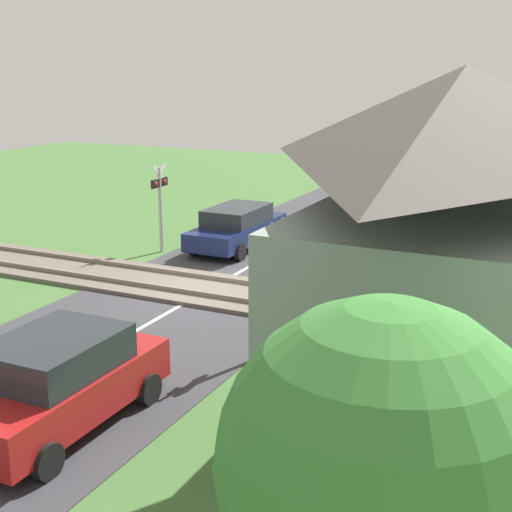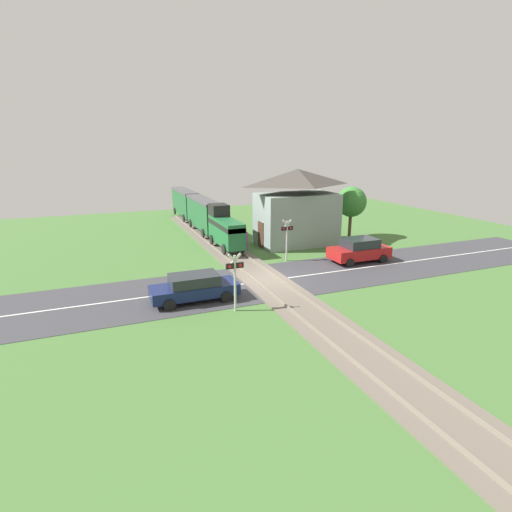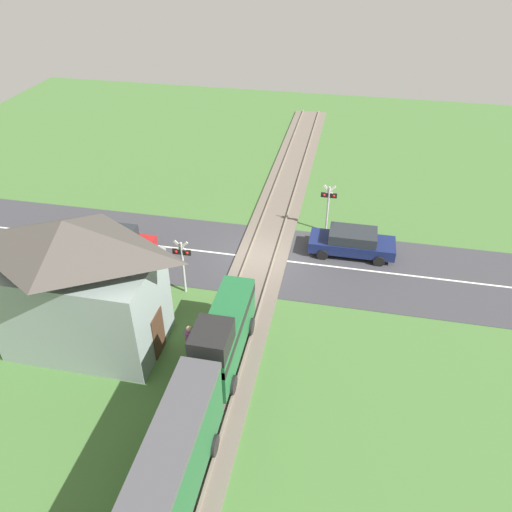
# 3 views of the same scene
# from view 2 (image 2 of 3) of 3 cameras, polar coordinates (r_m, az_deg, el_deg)

# --- Properties ---
(ground_plane) EXTENTS (60.00, 60.00, 0.00)m
(ground_plane) POSITION_cam_2_polar(r_m,az_deg,el_deg) (24.27, 1.35, -3.63)
(ground_plane) COLOR #426B33
(road_surface) EXTENTS (48.00, 6.40, 0.02)m
(road_surface) POSITION_cam_2_polar(r_m,az_deg,el_deg) (24.27, 1.35, -3.61)
(road_surface) COLOR #38383D
(road_surface) RESTS_ON ground_plane
(track_bed) EXTENTS (2.80, 48.00, 0.24)m
(track_bed) POSITION_cam_2_polar(r_m,az_deg,el_deg) (24.25, 1.35, -3.48)
(track_bed) COLOR #665B51
(track_bed) RESTS_ON ground_plane
(train) EXTENTS (1.58, 20.91, 3.18)m
(train) POSITION_cam_2_polar(r_m,az_deg,el_deg) (38.30, -8.02, 6.31)
(train) COLOR #1E6033
(train) RESTS_ON track_bed
(car_near_crossing) EXTENTS (4.58, 1.91, 1.45)m
(car_near_crossing) POSITION_cam_2_polar(r_m,az_deg,el_deg) (21.33, -8.79, -4.40)
(car_near_crossing) COLOR #141E4C
(car_near_crossing) RESTS_ON ground_plane
(car_far_side) EXTENTS (4.24, 2.08, 1.67)m
(car_far_side) POSITION_cam_2_polar(r_m,az_deg,el_deg) (29.02, 14.53, 0.88)
(car_far_side) COLOR #A81919
(car_far_side) RESTS_ON ground_plane
(crossing_signal_west_approach) EXTENTS (0.90, 0.18, 2.99)m
(crossing_signal_west_approach) POSITION_cam_2_polar(r_m,az_deg,el_deg) (19.46, -3.03, -2.62)
(crossing_signal_west_approach) COLOR #B7B7B7
(crossing_signal_west_approach) RESTS_ON ground_plane
(crossing_signal_east_approach) EXTENTS (0.90, 0.18, 2.99)m
(crossing_signal_east_approach) POSITION_cam_2_polar(r_m,az_deg,el_deg) (28.10, 4.44, 3.09)
(crossing_signal_east_approach) COLOR #B7B7B7
(crossing_signal_east_approach) RESTS_ON ground_plane
(station_building) EXTENTS (6.80, 3.98, 6.14)m
(station_building) POSITION_cam_2_polar(r_m,az_deg,el_deg) (32.82, 5.84, 6.78)
(station_building) COLOR gray
(station_building) RESTS_ON ground_plane
(pedestrian_by_station) EXTENTS (0.40, 0.40, 1.64)m
(pedestrian_by_station) POSITION_cam_2_polar(r_m,az_deg,el_deg) (31.38, -1.55, 2.26)
(pedestrian_by_station) COLOR #7F3D84
(pedestrian_by_station) RESTS_ON ground_plane
(tree_by_station) EXTENTS (2.63, 2.63, 4.48)m
(tree_by_station) POSITION_cam_2_polar(r_m,az_deg,el_deg) (36.19, 13.46, 7.51)
(tree_by_station) COLOR brown
(tree_by_station) RESTS_ON ground_plane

